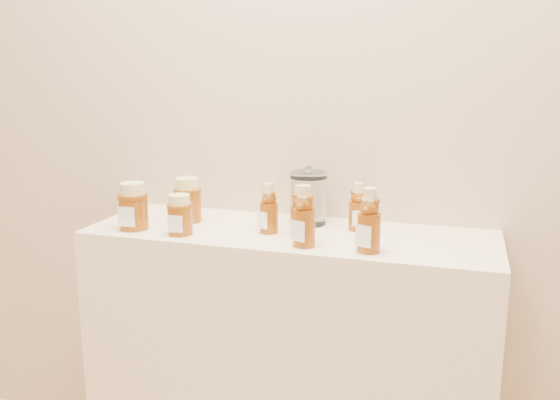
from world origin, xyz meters
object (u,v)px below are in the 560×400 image
(display_table, at_px, (289,371))
(bear_bottle_back_left, at_px, (269,205))
(bear_bottle_front_left, at_px, (304,212))
(honey_jar_left, at_px, (133,206))
(glass_canister, at_px, (308,196))

(display_table, xyz_separation_m, bear_bottle_back_left, (-0.05, -0.03, 0.53))
(bear_bottle_front_left, distance_m, honey_jar_left, 0.53)
(honey_jar_left, xyz_separation_m, glass_canister, (0.48, 0.21, 0.02))
(display_table, relative_size, bear_bottle_back_left, 7.25)
(honey_jar_left, bearing_deg, display_table, 11.30)
(bear_bottle_back_left, distance_m, honey_jar_left, 0.41)
(display_table, bearing_deg, glass_canister, 73.27)
(bear_bottle_front_left, relative_size, honey_jar_left, 1.35)
(glass_canister, bearing_deg, honey_jar_left, -156.04)
(display_table, bearing_deg, bear_bottle_front_left, -57.93)
(bear_bottle_front_left, bearing_deg, honey_jar_left, -163.82)
(bear_bottle_back_left, relative_size, bear_bottle_front_left, 0.88)
(glass_canister, bearing_deg, bear_bottle_front_left, -77.89)
(bear_bottle_back_left, bearing_deg, glass_canister, 81.87)
(display_table, distance_m, honey_jar_left, 0.70)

